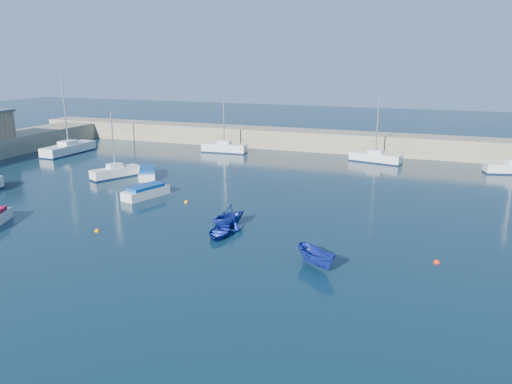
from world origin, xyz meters
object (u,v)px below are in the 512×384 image
(sailboat_3, at_px, (115,172))
(dinghy_center, at_px, (219,233))
(sailboat_4, at_px, (69,149))
(sailboat_6, at_px, (375,157))
(dinghy_left, at_px, (228,216))
(motorboat_1, at_px, (146,192))
(dinghy_right, at_px, (317,258))
(motorboat_2, at_px, (147,173))
(sailboat_5, at_px, (224,148))

(sailboat_3, relative_size, dinghy_center, 2.37)
(dinghy_center, bearing_deg, sailboat_4, 136.05)
(sailboat_6, height_order, dinghy_left, sailboat_6)
(sailboat_4, xyz_separation_m, motorboat_1, (21.53, -15.04, -0.16))
(sailboat_6, height_order, dinghy_right, sailboat_6)
(motorboat_2, distance_m, dinghy_right, 28.53)
(sailboat_4, relative_size, motorboat_2, 2.14)
(sailboat_5, relative_size, dinghy_right, 2.52)
(sailboat_4, height_order, motorboat_1, sailboat_4)
(sailboat_6, height_order, dinghy_center, sailboat_6)
(motorboat_1, xyz_separation_m, motorboat_2, (-4.23, 7.00, -0.06))
(sailboat_5, bearing_deg, dinghy_left, -158.45)
(dinghy_center, bearing_deg, sailboat_6, 67.78)
(sailboat_4, relative_size, dinghy_right, 3.29)
(sailboat_4, distance_m, dinghy_center, 39.22)
(sailboat_5, distance_m, dinghy_center, 33.08)
(sailboat_3, xyz_separation_m, motorboat_2, (3.11, 1.43, -0.14))
(dinghy_center, bearing_deg, motorboat_1, 136.52)
(sailboat_3, distance_m, dinghy_left, 20.77)
(sailboat_3, height_order, sailboat_6, sailboat_6)
(dinghy_center, xyz_separation_m, dinghy_right, (7.87, -2.85, 0.32))
(sailboat_6, bearing_deg, motorboat_1, 155.70)
(sailboat_3, bearing_deg, sailboat_5, 99.39)
(motorboat_2, relative_size, dinghy_right, 1.54)
(sailboat_3, bearing_deg, sailboat_4, 171.69)
(sailboat_3, relative_size, motorboat_2, 1.42)
(motorboat_1, bearing_deg, dinghy_right, -11.31)
(motorboat_1, distance_m, dinghy_center, 12.96)
(sailboat_5, xyz_separation_m, dinghy_center, (13.01, -30.41, -0.35))
(sailboat_4, bearing_deg, sailboat_6, 14.10)
(motorboat_2, bearing_deg, sailboat_5, 53.00)
(sailboat_3, bearing_deg, dinghy_center, -10.08)
(sailboat_5, bearing_deg, dinghy_center, -159.72)
(sailboat_4, distance_m, sailboat_6, 40.27)
(sailboat_5, height_order, dinghy_left, sailboat_5)
(sailboat_4, height_order, sailboat_5, sailboat_4)
(dinghy_right, bearing_deg, sailboat_6, 41.07)
(sailboat_5, relative_size, dinghy_center, 2.72)
(sailboat_6, bearing_deg, dinghy_center, 179.82)
(motorboat_1, height_order, dinghy_center, motorboat_1)
(sailboat_5, xyz_separation_m, motorboat_2, (-1.93, -16.12, -0.20))
(motorboat_2, bearing_deg, sailboat_4, 124.88)
(sailboat_3, relative_size, sailboat_4, 0.67)
(sailboat_6, relative_size, motorboat_1, 1.73)
(dinghy_left, relative_size, dinghy_right, 1.00)
(motorboat_1, bearing_deg, dinghy_center, -16.93)
(sailboat_5, relative_size, motorboat_1, 1.69)
(motorboat_1, xyz_separation_m, dinghy_left, (10.50, -5.06, 0.34))
(sailboat_4, distance_m, motorboat_1, 26.26)
(dinghy_right, bearing_deg, sailboat_4, 97.66)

